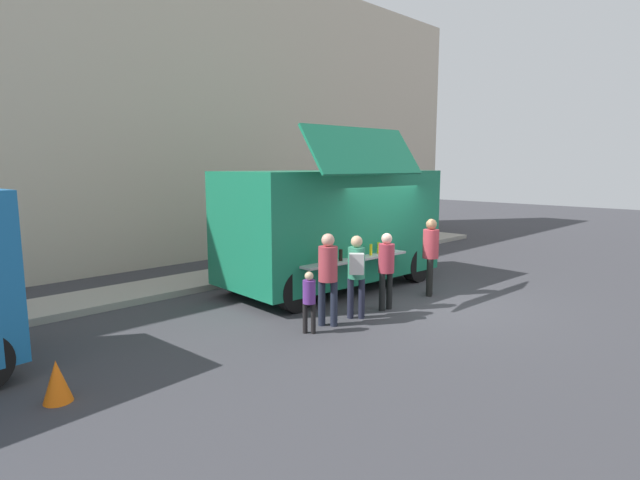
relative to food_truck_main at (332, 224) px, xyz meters
name	(u,v)px	position (x,y,z in m)	size (l,w,h in m)	color
ground_plane	(423,302)	(0.43, -2.38, -1.56)	(60.00, 60.00, 0.00)	#38383D
curb_strip	(128,294)	(-4.00, 2.62, -1.49)	(28.00, 1.60, 0.15)	#9E998E
building_behind	(93,103)	(-3.00, 6.52, 3.17)	(32.00, 2.40, 9.47)	beige
food_truck_main	(332,224)	(0.00, 0.00, 0.00)	(5.56, 3.33, 3.79)	#187853
traffic_cone_orange	(57,381)	(-6.88, -1.73, -1.29)	(0.36, 0.36, 0.55)	orange
trash_bin	(358,243)	(3.68, 2.32, -1.12)	(0.60, 0.60, 0.89)	#2C5D37
customer_front_ordering	(386,264)	(-0.65, -2.15, -0.60)	(0.34, 0.33, 1.61)	black
customer_mid_with_backpack	(356,269)	(-1.56, -2.13, -0.56)	(0.52, 0.50, 1.64)	#202234
customer_rear_waiting	(328,271)	(-2.26, -2.03, -0.52)	(0.36, 0.36, 1.75)	#1F2434
customer_extra_browsing	(431,250)	(1.03, -2.14, -0.50)	(0.36, 0.36, 1.78)	black
child_near_queue	(309,297)	(-2.80, -2.10, -0.89)	(0.23, 0.23, 1.13)	black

